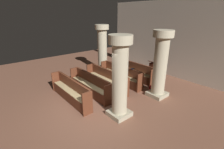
# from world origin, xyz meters

# --- Properties ---
(ground_plane) EXTENTS (19.20, 19.20, 0.00)m
(ground_plane) POSITION_xyz_m (0.00, 0.00, 0.00)
(ground_plane) COLOR brown
(back_wall) EXTENTS (10.00, 0.16, 4.50)m
(back_wall) POSITION_xyz_m (0.00, 6.08, 2.25)
(back_wall) COLOR silver
(back_wall) RESTS_ON ground
(pew_row_0) EXTENTS (3.00, 0.47, 0.97)m
(pew_row_0) POSITION_xyz_m (-1.19, 3.83, 0.51)
(pew_row_0) COLOR brown
(pew_row_0) RESTS_ON ground
(pew_row_1) EXTENTS (3.00, 0.46, 0.97)m
(pew_row_1) POSITION_xyz_m (-1.19, 2.80, 0.51)
(pew_row_1) COLOR brown
(pew_row_1) RESTS_ON ground
(pew_row_2) EXTENTS (3.00, 0.47, 0.97)m
(pew_row_2) POSITION_xyz_m (-1.19, 1.77, 0.51)
(pew_row_2) COLOR brown
(pew_row_2) RESTS_ON ground
(pew_row_3) EXTENTS (3.00, 0.46, 0.97)m
(pew_row_3) POSITION_xyz_m (-1.19, 0.74, 0.51)
(pew_row_3) COLOR brown
(pew_row_3) RESTS_ON ground
(pew_row_4) EXTENTS (3.00, 0.46, 0.97)m
(pew_row_4) POSITION_xyz_m (-1.19, -0.29, 0.51)
(pew_row_4) COLOR brown
(pew_row_4) RESTS_ON ground
(pillar_aisle_side) EXTENTS (0.88, 0.88, 3.09)m
(pillar_aisle_side) POSITION_xyz_m (1.10, 3.08, 1.61)
(pillar_aisle_side) COLOR tan
(pillar_aisle_side) RESTS_ON ground
(pillar_far_side) EXTENTS (0.88, 0.88, 3.09)m
(pillar_far_side) POSITION_xyz_m (-3.43, 3.26, 1.61)
(pillar_far_side) COLOR tan
(pillar_far_side) RESTS_ON ground
(pillar_aisle_rear) EXTENTS (0.83, 0.83, 3.09)m
(pillar_aisle_rear) POSITION_xyz_m (1.10, 0.59, 1.61)
(pillar_aisle_rear) COLOR tan
(pillar_aisle_rear) RESTS_ON ground
(lectern) EXTENTS (0.48, 0.45, 1.08)m
(lectern) POSITION_xyz_m (-0.49, 4.78, 0.45)
(lectern) COLOR #411E13
(lectern) RESTS_ON ground
(hymn_book) EXTENTS (0.15, 0.18, 0.03)m
(hymn_book) POSITION_xyz_m (-0.45, 2.99, 0.98)
(hymn_book) COLOR black
(hymn_book) RESTS_ON pew_row_1
(kneeler_box_red) EXTENTS (0.39, 0.24, 0.21)m
(kneeler_box_red) POSITION_xyz_m (0.63, 3.46, 0.10)
(kneeler_box_red) COLOR maroon
(kneeler_box_red) RESTS_ON ground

